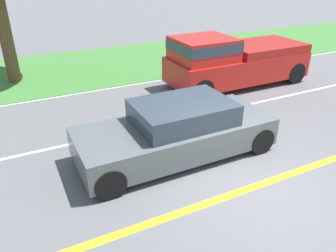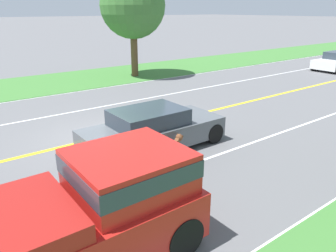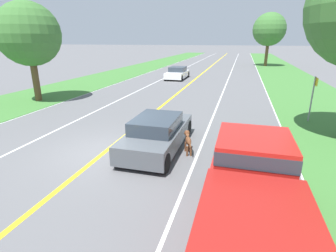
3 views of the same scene
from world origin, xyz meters
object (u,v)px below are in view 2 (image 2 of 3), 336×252
at_px(dog, 174,146).
at_px(ego_car, 152,130).
at_px(pickup_truck, 63,222).
at_px(roadside_tree_left_near, 133,6).

bearing_deg(dog, ego_car, 155.16).
xyz_separation_m(ego_car, pickup_truck, (3.45, -4.11, 0.32)).
bearing_deg(ego_car, pickup_truck, -50.06).
distance_m(pickup_truck, roadside_tree_left_near, 17.67).
height_order(ego_car, pickup_truck, pickup_truck).
distance_m(ego_car, roadside_tree_left_near, 12.80).
relative_size(dog, pickup_truck, 0.20).
xyz_separation_m(ego_car, dog, (1.24, -0.10, -0.11)).
relative_size(dog, roadside_tree_left_near, 0.16).
bearing_deg(pickup_truck, ego_car, 129.94).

